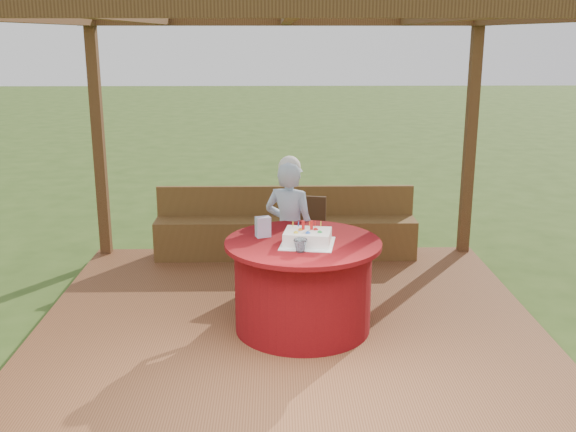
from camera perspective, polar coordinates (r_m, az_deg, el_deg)
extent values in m
plane|color=#314C19|center=(6.35, 0.04, -9.34)|extent=(60.00, 60.00, 0.00)
cube|color=brown|center=(6.33, 0.04, -8.84)|extent=(4.50, 4.00, 0.12)
cube|color=brown|center=(8.01, -15.73, 5.88)|extent=(0.12, 0.12, 2.60)
cube|color=brown|center=(8.07, 15.15, 5.99)|extent=(0.12, 0.12, 2.60)
cube|color=brown|center=(3.90, 0.62, 17.29)|extent=(4.50, 0.14, 0.12)
cube|color=brown|center=(7.66, -0.24, 16.26)|extent=(4.50, 0.14, 0.12)
cube|color=brown|center=(6.12, -21.12, 15.56)|extent=(0.14, 4.00, 0.12)
cube|color=brown|center=(6.20, 20.93, 15.56)|extent=(0.14, 4.00, 0.12)
cube|color=brown|center=(5.90, -13.21, 16.20)|extent=(0.10, 3.70, 0.10)
cube|color=brown|center=(5.78, 0.05, 16.61)|extent=(0.10, 3.70, 0.10)
cube|color=brown|center=(5.95, 13.19, 16.18)|extent=(0.10, 3.70, 0.10)
cube|color=brown|center=(7.82, -0.20, -1.85)|extent=(3.00, 0.42, 0.45)
cube|color=brown|center=(7.89, -0.22, 1.31)|extent=(3.00, 0.06, 0.35)
cylinder|color=maroon|center=(5.90, 1.26, -6.04)|extent=(1.18, 1.18, 0.76)
cylinder|color=maroon|center=(5.77, 1.28, -2.33)|extent=(1.35, 1.35, 0.04)
cube|color=#352110|center=(7.09, 1.36, -2.17)|extent=(0.48, 0.48, 0.05)
cylinder|color=#352110|center=(7.03, -0.18, -4.05)|extent=(0.04, 0.04, 0.40)
cylinder|color=#352110|center=(6.97, 2.42, -4.22)|extent=(0.04, 0.04, 0.40)
cylinder|color=#352110|center=(7.33, 0.33, -3.23)|extent=(0.04, 0.04, 0.40)
cylinder|color=#352110|center=(7.28, 2.83, -3.39)|extent=(0.04, 0.04, 0.40)
cube|color=#352110|center=(7.20, 1.63, -0.04)|extent=(0.40, 0.13, 0.45)
imported|color=#8EB0D4|center=(6.48, 0.13, -1.25)|extent=(0.59, 0.50, 1.37)
sphere|color=white|center=(6.33, 0.13, 4.17)|extent=(0.21, 0.21, 0.21)
cube|color=white|center=(5.69, 1.66, -2.34)|extent=(0.50, 0.50, 0.01)
cube|color=white|center=(5.67, 1.67, -1.79)|extent=(0.43, 0.36, 0.11)
cylinder|color=red|center=(5.68, 1.30, -0.78)|extent=(0.03, 0.03, 0.08)
cylinder|color=red|center=(5.68, 2.01, -0.78)|extent=(0.03, 0.03, 0.08)
sphere|color=yellow|center=(5.59, 0.68, -1.32)|extent=(0.04, 0.04, 0.04)
sphere|color=blue|center=(5.58, 1.71, -1.34)|extent=(0.04, 0.04, 0.04)
sphere|color=green|center=(5.61, 2.72, -1.28)|extent=(0.04, 0.04, 0.04)
sphere|color=orange|center=(5.67, 1.06, -1.09)|extent=(0.04, 0.04, 0.04)
sphere|color=red|center=(5.68, 2.36, -1.05)|extent=(0.04, 0.04, 0.04)
cube|color=#DF90C1|center=(5.86, -2.13, -0.93)|extent=(0.14, 0.12, 0.18)
imported|color=white|center=(5.47, 1.06, -2.52)|extent=(0.14, 0.14, 0.11)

